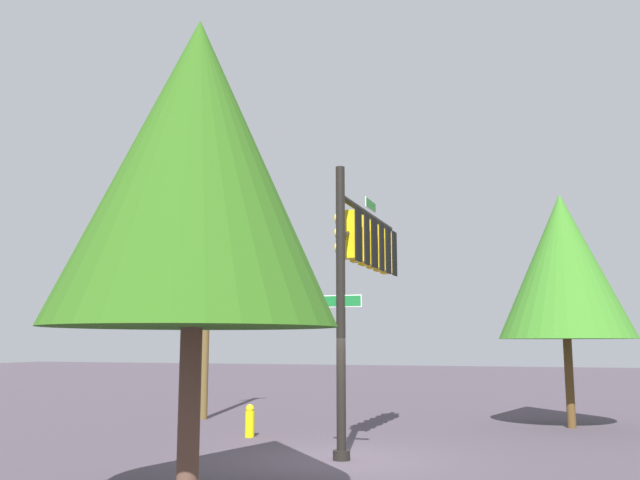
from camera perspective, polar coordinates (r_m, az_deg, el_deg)
name	(u,v)px	position (r m, az deg, el deg)	size (l,w,h in m)	color
ground_plane	(341,460)	(14.76, 1.82, -18.03)	(120.00, 120.00, 0.00)	#473D48
signal_pole_assembly	(364,255)	(16.64, 3.76, -1.24)	(4.79, 0.94, 6.25)	black
utility_pole	(207,281)	(22.63, -9.52, -3.40)	(1.78, 0.54, 8.55)	brown
fire_hydrant	(250,421)	(18.23, -5.92, -14.89)	(0.33, 0.24, 0.83)	yellow
tree_near	(196,169)	(10.58, -10.38, 5.89)	(4.34, 4.34, 7.46)	brown
tree_mid	(563,266)	(21.31, 19.77, -2.04)	(3.88, 3.88, 6.83)	#543B1D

